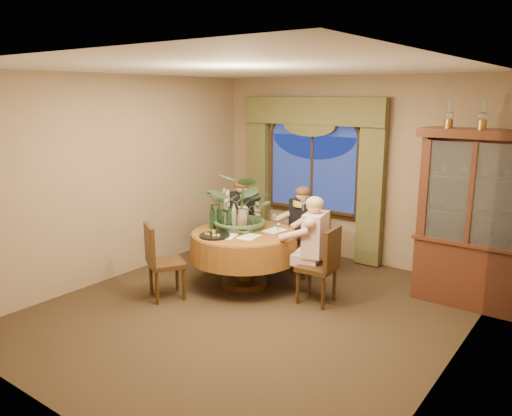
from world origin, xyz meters
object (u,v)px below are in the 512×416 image
Objects in this scene: china_cabinet at (472,220)px; centerpiece_plant at (243,180)px; wine_bottle_2 at (234,216)px; chair_back_right at (309,242)px; chair_right at (317,265)px; chair_back at (243,232)px; wine_bottle_1 at (229,219)px; chair_front_left at (166,261)px; dining_table at (244,259)px; oil_lamp_left at (449,113)px; person_back at (242,221)px; stoneware_vase at (243,218)px; oil_lamp_center at (483,114)px; wine_bottle_4 at (212,217)px; wine_bottle_0 at (226,214)px; person_pink at (315,248)px; olive_bowl at (243,232)px; wine_bottle_3 at (233,214)px; wine_bottle_5 at (219,216)px; person_scarf at (303,229)px.

china_cabinet is 1.80× the size of centerpiece_plant.
chair_back_right is at bearing 46.78° from wine_bottle_2.
centerpiece_plant is (-1.19, 0.07, 0.93)m from chair_right.
wine_bottle_1 reaches higher than chair_back.
dining_table is at bearing 90.00° from chair_front_left.
wine_bottle_1 is at bearing -152.58° from oil_lamp_left.
wine_bottle_2 is (-1.30, 0.01, 0.44)m from chair_right.
person_back is at bearing 11.02° from chair_back.
chair_right is at bearing -0.67° from stoneware_vase.
oil_lamp_center is at bearing 147.24° from person_back.
oil_lamp_left is 1.03× the size of wine_bottle_4.
chair_right is at bearing -1.23° from wine_bottle_0.
centerpiece_plant reaches higher than wine_bottle_1.
person_pink is (0.97, 0.21, 0.28)m from dining_table.
wine_bottle_3 is at bearing 145.18° from olive_bowl.
chair_right is 2.91× the size of wine_bottle_4.
wine_bottle_1 is at bearing 6.00° from wine_bottle_4.
wine_bottle_0 and wine_bottle_2 have the same top height.
chair_right reaches higher than olive_bowl.
stoneware_vase is at bearing -155.58° from oil_lamp_left.
oil_lamp_left reaches higher than centerpiece_plant.
chair_back_right is 1.00× the size of chair_back.
oil_lamp_left reaches higher than chair_back_right.
oil_lamp_left is at bearing 24.42° from stoneware_vase.
dining_table is at bearing 28.93° from wine_bottle_1.
wine_bottle_1 is 0.27m from wine_bottle_4.
chair_front_left is at bearing 114.68° from person_pink.
oil_lamp_center reaches higher than chair_right.
stoneware_vase is at bearing 89.37° from chair_back.
chair_back is 2.91× the size of wine_bottle_2.
wine_bottle_0 is at bearing 69.81° from chair_back_right.
wine_bottle_4 is (-0.20, -0.22, 0.00)m from wine_bottle_2.
wine_bottle_0 is 0.13m from wine_bottle_5.
person_scarf reaches higher than wine_bottle_1.
person_back is (-3.19, -0.39, -1.66)m from oil_lamp_center.
centerpiece_plant is at bearing -159.86° from china_cabinet.
wine_bottle_5 is at bearing 173.10° from olive_bowl.
china_cabinet reaches higher than chair_front_left.
china_cabinet is 2.23× the size of chair_back.
chair_back is at bearing 116.46° from wine_bottle_3.
dining_table is 0.68m from wine_bottle_0.
stoneware_vase is at bearing -3.33° from wine_bottle_0.
chair_front_left is 1.19m from wine_bottle_3.
person_back reaches higher than chair_back.
wine_bottle_3 is (-0.24, 0.09, 0.01)m from stoneware_vase.
wine_bottle_2 is at bearing 32.36° from wine_bottle_5.
person_pink is 3.98× the size of wine_bottle_0.
chair_front_left is at bearing -124.36° from olive_bowl.
oil_lamp_left is at bearing 27.42° from wine_bottle_1.
oil_lamp_left is 0.35× the size of chair_back.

